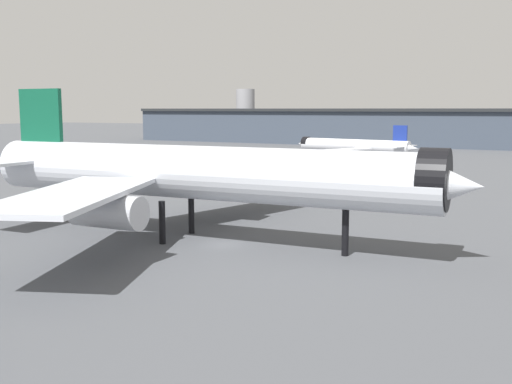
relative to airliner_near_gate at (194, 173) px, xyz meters
The scene contains 5 objects.
ground 8.51m from the airliner_near_gate, 10.70° to the right, with size 900.00×900.00×0.00m, color #4C4F54.
airliner_near_gate is the anchor object (origin of this frame).
airliner_far_taxiway 102.62m from the airliner_near_gate, 96.10° to the left, with size 36.04×32.36×10.42m.
terminal_building 188.52m from the airliner_near_gate, 99.14° to the left, with size 214.53×34.59×23.48m.
service_truck_front 37.10m from the airliner_near_gate, 74.06° to the left, with size 4.50×5.95×3.00m.
Camera 1 is at (30.33, -56.02, 14.61)m, focal length 42.07 mm.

